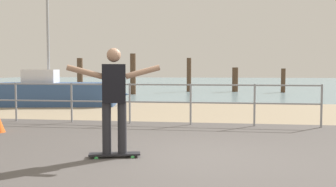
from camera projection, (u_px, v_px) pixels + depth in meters
The scene contains 12 objects.
ground_plane at pixel (176, 177), 4.97m from camera, with size 24.00×10.00×0.04m, color #514C49.
beach_strip at pixel (205, 111), 12.87m from camera, with size 24.00×6.00×0.04m, color tan.
sea_surface at pixel (218, 83), 40.53m from camera, with size 72.00×50.00×0.04m, color #75939E.
railing_fence at pixel (130, 97), 9.72m from camera, with size 9.42×0.05×1.05m.
sailboat at pixel (61, 93), 14.54m from camera, with size 5.06×2.13×5.28m.
skateboard at pixel (115, 154), 6.00m from camera, with size 0.82×0.39×0.08m.
skateboarder at pixel (114, 94), 5.94m from camera, with size 1.42×0.45×1.65m.
groyne_post_0 at pixel (80, 77), 21.04m from camera, with size 0.31×0.31×2.03m, color #513826.
groyne_post_1 at pixel (133, 74), 21.21m from camera, with size 0.31×0.31×2.29m, color #513826.
groyne_post_2 at pixel (189, 75), 23.81m from camera, with size 0.28×0.28×2.12m, color #513826.
groyne_post_3 at pixel (235, 80), 23.73m from camera, with size 0.37×0.37×1.53m, color #513826.
groyne_post_4 at pixel (283, 81), 23.01m from camera, with size 0.27×0.27×1.47m, color #513826.
Camera 1 is at (0.60, -5.86, 1.40)m, focal length 40.76 mm.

